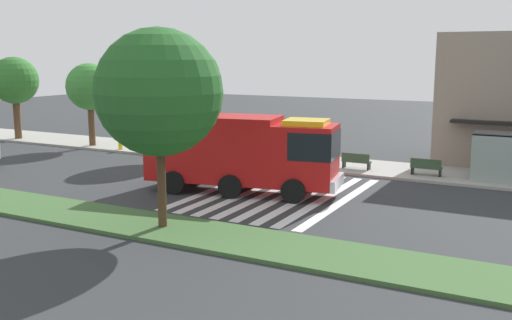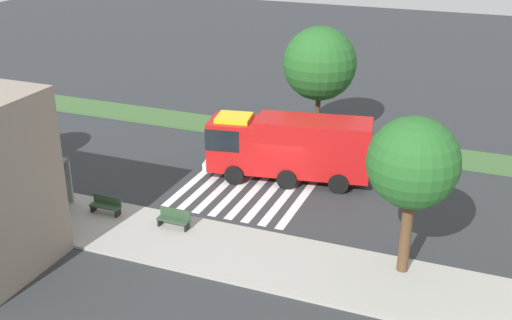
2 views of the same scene
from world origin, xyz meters
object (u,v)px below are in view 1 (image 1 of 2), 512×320
(fire_hydrant, at_px, (120,144))
(median_tree_west, at_px, (159,93))
(sidewalk_tree_center, at_px, (190,77))
(bench_west_of_shelter, at_px, (356,161))
(fire_truck, at_px, (246,150))
(bus_stop_shelter, at_px, (510,148))
(sidewalk_tree_far_west, at_px, (15,81))
(sidewalk_tree_west, at_px, (90,87))
(bench_near_shelter, at_px, (426,167))

(fire_hydrant, bearing_deg, median_tree_west, -44.68)
(sidewalk_tree_center, distance_m, median_tree_west, 15.86)
(bench_west_of_shelter, distance_m, sidewalk_tree_center, 11.71)
(fire_truck, height_order, bench_west_of_shelter, fire_truck)
(bus_stop_shelter, bearing_deg, sidewalk_tree_far_west, -179.56)
(sidewalk_tree_center, bearing_deg, sidewalk_tree_far_west, -180.00)
(bus_stop_shelter, relative_size, sidewalk_tree_west, 0.61)
(bench_near_shelter, bearing_deg, median_tree_west, -115.62)
(bus_stop_shelter, relative_size, fire_hydrant, 5.00)
(sidewalk_tree_west, xyz_separation_m, sidewalk_tree_center, (8.41, 0.00, 0.84))
(bench_west_of_shelter, relative_size, sidewalk_tree_west, 0.28)
(bus_stop_shelter, xyz_separation_m, sidewalk_tree_west, (-27.08, -0.26, 2.33))
(bench_west_of_shelter, xyz_separation_m, sidewalk_tree_far_west, (-26.73, -0.29, 3.91))
(sidewalk_tree_west, height_order, sidewalk_tree_center, sidewalk_tree_center)
(sidewalk_tree_center, bearing_deg, median_tree_west, -59.97)
(bus_stop_shelter, height_order, sidewalk_tree_far_west, sidewalk_tree_far_west)
(median_tree_west, bearing_deg, bus_stop_shelter, 52.54)
(fire_hydrant, bearing_deg, bus_stop_shelter, 1.81)
(fire_hydrant, bearing_deg, sidewalk_tree_center, 5.25)
(bench_west_of_shelter, bearing_deg, sidewalk_tree_far_west, -179.37)
(fire_truck, distance_m, bus_stop_shelter, 13.11)
(bench_west_of_shelter, relative_size, median_tree_west, 0.22)
(sidewalk_tree_center, bearing_deg, fire_hydrant, -174.75)
(sidewalk_tree_west, xyz_separation_m, fire_hydrant, (2.97, -0.50, -3.73))
(bus_stop_shelter, xyz_separation_m, bench_near_shelter, (-4.00, 0.03, -1.30))
(bench_west_of_shelter, bearing_deg, sidewalk_tree_center, -178.45)
(bench_near_shelter, bearing_deg, bench_west_of_shelter, 180.00)
(sidewalk_tree_west, bearing_deg, sidewalk_tree_far_west, -180.00)
(bench_west_of_shelter, relative_size, sidewalk_tree_far_west, 0.26)
(sidewalk_tree_center, relative_size, fire_hydrant, 9.76)
(sidewalk_tree_far_west, bearing_deg, fire_truck, -16.76)
(bench_near_shelter, xyz_separation_m, sidewalk_tree_west, (-23.08, -0.29, 3.63))
(fire_truck, relative_size, sidewalk_tree_center, 1.38)
(sidewalk_tree_center, bearing_deg, fire_truck, -42.31)
(sidewalk_tree_far_west, bearing_deg, sidewalk_tree_west, 0.00)
(bench_west_of_shelter, distance_m, sidewalk_tree_far_west, 27.02)
(fire_truck, xyz_separation_m, median_tree_west, (0.07, -6.57, 3.04))
(fire_truck, height_order, sidewalk_tree_far_west, sidewalk_tree_far_west)
(bench_near_shelter, distance_m, median_tree_west, 16.19)
(bench_near_shelter, relative_size, sidewalk_tree_far_west, 0.26)
(bench_near_shelter, height_order, bench_west_of_shelter, same)
(bench_west_of_shelter, xyz_separation_m, sidewalk_tree_west, (-19.23, -0.29, 3.63))
(sidewalk_tree_west, bearing_deg, fire_hydrant, -9.56)
(sidewalk_tree_west, bearing_deg, fire_truck, -23.74)
(sidewalk_tree_west, height_order, fire_hydrant, sidewalk_tree_west)
(sidewalk_tree_far_west, bearing_deg, bench_west_of_shelter, 0.63)
(bus_stop_shelter, height_order, median_tree_west, median_tree_west)
(fire_truck, xyz_separation_m, sidewalk_tree_west, (-16.28, 7.16, 2.17))
(bench_west_of_shelter, relative_size, sidewalk_tree_center, 0.23)
(bench_west_of_shelter, bearing_deg, fire_hydrant, -177.21)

